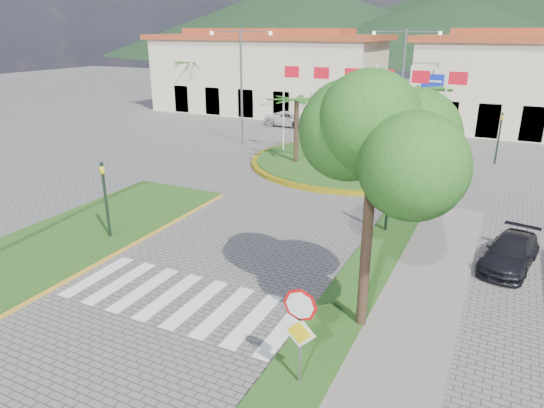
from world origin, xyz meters
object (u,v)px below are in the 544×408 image
at_px(car_dark_b, 523,133).
at_px(car_side_right, 510,253).
at_px(car_dark_a, 312,122).
at_px(deciduous_tree, 373,148).
at_px(roundabout_island, 353,161).
at_px(white_van, 291,119).
at_px(stop_sign, 300,323).

relative_size(car_dark_b, car_side_right, 0.99).
distance_m(car_dark_a, car_dark_b, 16.18).
bearing_deg(deciduous_tree, car_side_right, 58.66).
bearing_deg(roundabout_island, deciduous_tree, -72.09).
height_order(car_dark_b, car_side_right, car_dark_b).
bearing_deg(car_side_right, roundabout_island, 140.45).
height_order(deciduous_tree, car_side_right, deciduous_tree).
bearing_deg(white_van, deciduous_tree, -148.90).
relative_size(roundabout_island, car_side_right, 3.47).
bearing_deg(roundabout_island, car_side_right, -50.34).
relative_size(white_van, car_dark_a, 1.35).
bearing_deg(stop_sign, white_van, 114.27).
bearing_deg(stop_sign, car_dark_b, 81.87).
xyz_separation_m(roundabout_island, car_side_right, (9.14, -11.02, 0.36)).
height_order(white_van, car_dark_b, white_van).
xyz_separation_m(white_van, car_side_right, (17.69, -20.80, -0.10)).
bearing_deg(stop_sign, deciduous_tree, 78.82).
relative_size(stop_sign, white_van, 0.59).
relative_size(car_dark_a, car_side_right, 0.91).
distance_m(stop_sign, car_side_right, 10.04).
xyz_separation_m(stop_sign, white_van, (-13.44, 29.82, -1.16)).
distance_m(stop_sign, white_van, 32.73).
height_order(white_van, car_side_right, white_van).
relative_size(stop_sign, car_dark_b, 0.73).
bearing_deg(roundabout_island, car_dark_b, 52.17).
relative_size(deciduous_tree, car_dark_b, 1.87).
bearing_deg(car_dark_b, car_dark_a, 100.88).
xyz_separation_m(deciduous_tree, car_dark_a, (-11.92, 26.42, -4.61)).
bearing_deg(car_side_right, stop_sign, -104.41).
distance_m(deciduous_tree, white_van, 30.58).
distance_m(deciduous_tree, car_side_right, 8.40).
bearing_deg(stop_sign, car_side_right, 64.81).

